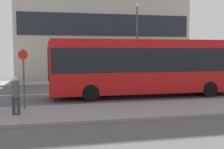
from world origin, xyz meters
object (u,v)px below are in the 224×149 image
(parked_car_0, at_px, (218,76))
(bus_stop_sign, at_px, (24,74))
(street_lamp, at_px, (137,34))
(city_bus, at_px, (146,64))
(pedestrian_near_stop, at_px, (16,93))

(parked_car_0, height_order, bus_stop_sign, bus_stop_sign)
(bus_stop_sign, relative_size, street_lamp, 0.41)
(street_lamp, bearing_deg, parked_car_0, -14.40)
(city_bus, xyz_separation_m, parked_car_0, (8.46, 5.34, -1.34))
(city_bus, bearing_deg, bus_stop_sign, -156.39)
(city_bus, xyz_separation_m, bus_stop_sign, (-7.06, -2.98, -0.25))
(pedestrian_near_stop, bearing_deg, city_bus, 35.16)
(city_bus, distance_m, parked_car_0, 10.10)
(city_bus, xyz_separation_m, pedestrian_near_stop, (-7.29, -4.22, -0.96))
(city_bus, relative_size, bus_stop_sign, 4.28)
(parked_car_0, bearing_deg, street_lamp, 165.60)
(parked_car_0, distance_m, street_lamp, 7.94)
(city_bus, height_order, pedestrian_near_stop, city_bus)
(street_lamp, bearing_deg, city_bus, -102.89)
(bus_stop_sign, bearing_deg, street_lamp, 49.24)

